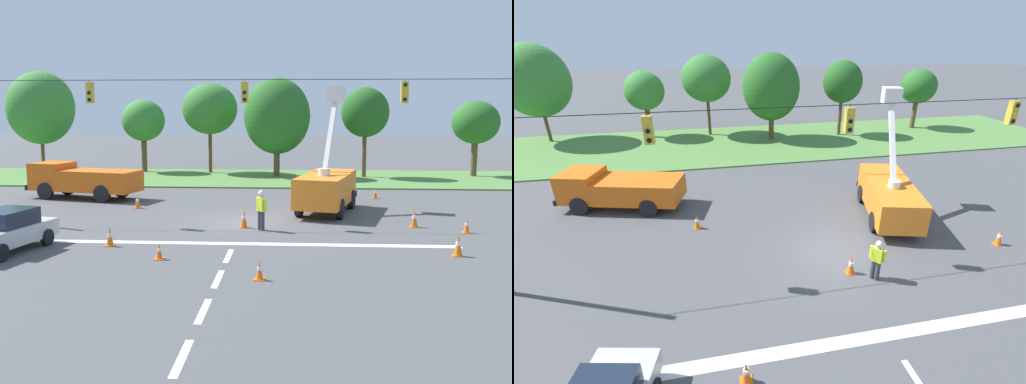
# 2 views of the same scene
# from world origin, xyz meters

# --- Properties ---
(ground_plane) EXTENTS (200.00, 200.00, 0.00)m
(ground_plane) POSITION_xyz_m (0.00, 0.00, 0.00)
(ground_plane) COLOR #4C4C4F
(grass_verge) EXTENTS (56.00, 12.00, 0.10)m
(grass_verge) POSITION_xyz_m (0.00, 18.00, 0.05)
(grass_verge) COLOR #517F3D
(grass_verge) RESTS_ON ground
(lane_markings) EXTENTS (17.60, 15.25, 0.01)m
(lane_markings) POSITION_xyz_m (0.00, -6.13, 0.00)
(lane_markings) COLOR silver
(lane_markings) RESTS_ON ground
(signal_gantry) EXTENTS (26.20, 0.33, 7.20)m
(signal_gantry) POSITION_xyz_m (0.01, -0.00, 4.43)
(signal_gantry) COLOR slate
(signal_gantry) RESTS_ON ground
(tree_far_west) EXTENTS (5.58, 5.82, 8.48)m
(tree_far_west) POSITION_xyz_m (-19.06, 21.95, 5.41)
(tree_far_west) COLOR brown
(tree_far_west) RESTS_ON ground
(tree_west) EXTENTS (3.55, 3.71, 6.10)m
(tree_west) POSITION_xyz_m (-10.24, 21.71, 4.34)
(tree_west) COLOR brown
(tree_west) RESTS_ON ground
(tree_centre) EXTENTS (4.52, 4.83, 7.41)m
(tree_centre) POSITION_xyz_m (-4.62, 21.45, 5.32)
(tree_centre) COLOR brown
(tree_centre) RESTS_ON ground
(tree_east) EXTENTS (5.12, 4.40, 7.70)m
(tree_east) POSITION_xyz_m (0.95, 18.81, 4.76)
(tree_east) COLOR brown
(tree_east) RESTS_ON ground
(tree_far_east) EXTENTS (3.65, 3.33, 6.96)m
(tree_far_east) POSITION_xyz_m (7.70, 18.91, 5.03)
(tree_far_east) COLOR brown
(tree_far_east) RESTS_ON ground
(tree_east_end) EXTENTS (3.63, 3.35, 5.94)m
(tree_east_end) POSITION_xyz_m (16.35, 20.04, 4.24)
(tree_east_end) COLOR brown
(tree_east_end) RESTS_ON ground
(utility_truck_bucket_lift) EXTENTS (3.62, 6.19, 6.48)m
(utility_truck_bucket_lift) POSITION_xyz_m (4.00, 2.88, 1.38)
(utility_truck_bucket_lift) COLOR orange
(utility_truck_bucket_lift) RESTS_ON ground
(utility_truck_support_near) EXTENTS (7.07, 3.94, 2.10)m
(utility_truck_support_near) POSITION_xyz_m (-10.22, 6.89, 1.14)
(utility_truck_support_near) COLOR orange
(utility_truck_support_near) RESTS_ON ground
(sedan_silver) EXTENTS (2.60, 4.57, 1.56)m
(sedan_silver) POSITION_xyz_m (-8.34, -6.49, 0.79)
(sedan_silver) COLOR #B7B7BC
(sedan_silver) RESTS_ON ground
(road_worker) EXTENTS (0.47, 0.52, 1.77)m
(road_worker) POSITION_xyz_m (0.91, -1.92, 1.00)
(road_worker) COLOR #383842
(road_worker) RESTS_ON ground
(traffic_cone_foreground_left) EXTENTS (0.36, 0.36, 0.65)m
(traffic_cone_foreground_left) POSITION_xyz_m (9.74, -1.91, 0.32)
(traffic_cone_foreground_left) COLOR orange
(traffic_cone_foreground_left) RESTS_ON ground
(traffic_cone_foreground_right) EXTENTS (0.36, 0.36, 0.69)m
(traffic_cone_foreground_right) POSITION_xyz_m (7.15, 7.94, 0.34)
(traffic_cone_foreground_right) COLOR orange
(traffic_cone_foreground_right) RESTS_ON ground
(traffic_cone_mid_left) EXTENTS (0.36, 0.36, 0.61)m
(traffic_cone_mid_left) POSITION_xyz_m (1.30, -9.63, 0.29)
(traffic_cone_mid_left) COLOR orange
(traffic_cone_mid_left) RESTS_ON ground
(traffic_cone_mid_right) EXTENTS (0.36, 0.36, 0.82)m
(traffic_cone_mid_right) POSITION_xyz_m (0.11, -1.40, 0.41)
(traffic_cone_mid_right) COLOR orange
(traffic_cone_mid_right) RESTS_ON ground
(traffic_cone_near_bucket) EXTENTS (0.36, 0.36, 0.74)m
(traffic_cone_near_bucket) POSITION_xyz_m (-4.76, -5.38, 0.37)
(traffic_cone_near_bucket) COLOR orange
(traffic_cone_near_bucket) RESTS_ON ground
(traffic_cone_lane_edge_a) EXTENTS (0.36, 0.36, 0.59)m
(traffic_cone_lane_edge_a) POSITION_xyz_m (-2.39, -7.30, 0.28)
(traffic_cone_lane_edge_a) COLOR orange
(traffic_cone_lane_edge_a) RESTS_ON ground
(traffic_cone_lane_edge_b) EXTENTS (0.36, 0.36, 0.80)m
(traffic_cone_lane_edge_b) POSITION_xyz_m (8.27, -6.13, 0.40)
(traffic_cone_lane_edge_b) COLOR orange
(traffic_cone_lane_edge_b) RESTS_ON ground
(traffic_cone_far_left) EXTENTS (0.36, 0.36, 0.81)m
(traffic_cone_far_left) POSITION_xyz_m (7.74, -0.78, 0.40)
(traffic_cone_far_left) COLOR orange
(traffic_cone_far_left) RESTS_ON ground
(traffic_cone_far_right) EXTENTS (0.36, 0.36, 0.75)m
(traffic_cone_far_right) POSITION_xyz_m (-6.03, 3.54, 0.37)
(traffic_cone_far_right) COLOR orange
(traffic_cone_far_right) RESTS_ON ground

